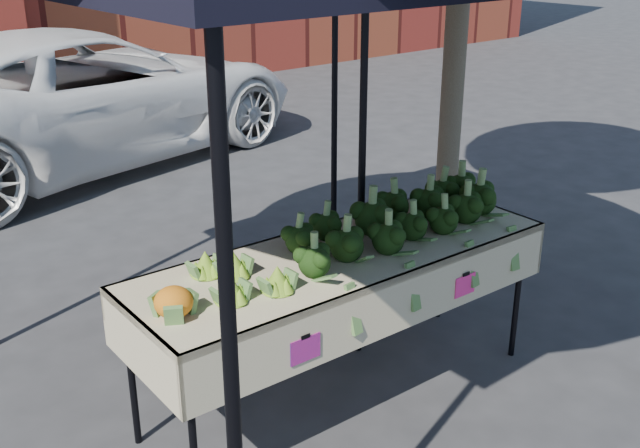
{
  "coord_description": "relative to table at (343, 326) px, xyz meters",
  "views": [
    {
      "loc": [
        -2.66,
        -2.82,
        2.52
      ],
      "look_at": [
        -0.23,
        0.12,
        1.0
      ],
      "focal_mm": 42.06,
      "sensor_mm": 36.0,
      "label": 1
    }
  ],
  "objects": [
    {
      "name": "ground",
      "position": [
        0.23,
        0.08,
        -0.45
      ],
      "size": [
        90.0,
        90.0,
        0.0
      ],
      "primitive_type": "plane",
      "color": "#2A2A2C"
    },
    {
      "name": "broccoli_heap",
      "position": [
        0.39,
        0.03,
        0.57
      ],
      "size": [
        1.58,
        0.55,
        0.24
      ],
      "primitive_type": "ellipsoid",
      "color": "black",
      "rests_on": "table"
    },
    {
      "name": "canopy",
      "position": [
        0.05,
        0.39,
        0.92
      ],
      "size": [
        3.16,
        3.16,
        2.74
      ],
      "primitive_type": null,
      "color": "black",
      "rests_on": "ground"
    },
    {
      "name": "table",
      "position": [
        0.0,
        0.0,
        0.0
      ],
      "size": [
        2.42,
        0.88,
        0.9
      ],
      "color": "beige",
      "rests_on": "ground"
    },
    {
      "name": "cauliflower_pair",
      "position": [
        -1.05,
        -0.05,
        0.53
      ],
      "size": [
        0.18,
        0.18,
        0.17
      ],
      "primitive_type": "ellipsoid",
      "color": "orange",
      "rests_on": "table"
    },
    {
      "name": "romanesco_cluster",
      "position": [
        -0.66,
        0.04,
        0.54
      ],
      "size": [
        0.41,
        0.55,
        0.18
      ],
      "primitive_type": "ellipsoid",
      "color": "#80B32F",
      "rests_on": "table"
    }
  ]
}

